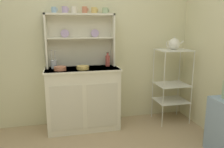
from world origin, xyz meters
TOP-DOWN VIEW (x-y plane):
  - wall_back at (0.00, 1.62)m, footprint 3.84×0.05m
  - hutch_cabinet at (-0.02, 1.37)m, footprint 0.99×0.45m
  - hutch_shelf_unit at (-0.02, 1.53)m, footprint 0.92×0.18m
  - bakers_rack at (1.28, 1.32)m, footprint 0.45×0.39m
  - cup_sky_0 at (-0.35, 1.49)m, footprint 0.08×0.07m
  - cup_lilac_1 at (-0.21, 1.49)m, footprint 0.09×0.08m
  - cup_cream_2 at (-0.09, 1.49)m, footprint 0.08×0.07m
  - cup_terracotta_3 at (0.05, 1.49)m, footprint 0.08×0.07m
  - cup_gold_4 at (0.17, 1.49)m, footprint 0.09×0.08m
  - cup_sage_5 at (0.32, 1.49)m, footprint 0.10×0.08m
  - bowl_mixing_large at (-0.31, 1.29)m, footprint 0.15×0.15m
  - bowl_floral_medium at (-0.02, 1.29)m, footprint 0.16×0.16m
  - jam_bottle at (0.35, 1.45)m, footprint 0.06×0.06m
  - utensil_jar at (-0.38, 1.45)m, footprint 0.08×0.08m
  - porcelain_teapot at (1.28, 1.32)m, footprint 0.25×0.16m

SIDE VIEW (x-z plane):
  - hutch_cabinet at x=-0.02m, z-range 0.01..0.86m
  - bakers_rack at x=1.28m, z-range 0.12..1.20m
  - bowl_floral_medium at x=-0.02m, z-range 0.85..0.90m
  - bowl_mixing_large at x=-0.31m, z-range 0.85..0.90m
  - utensil_jar at x=-0.38m, z-range 0.78..1.03m
  - jam_bottle at x=0.35m, z-range 0.83..1.03m
  - porcelain_teapot at x=1.28m, z-range 1.06..1.25m
  - wall_back at x=0.00m, z-range 0.00..2.50m
  - hutch_shelf_unit at x=-0.02m, z-range 0.91..1.62m
  - cup_sky_0 at x=-0.35m, z-range 1.57..1.64m
  - cup_sage_5 at x=0.32m, z-range 1.57..1.64m
  - cup_gold_4 at x=0.17m, z-range 1.57..1.65m
  - cup_lilac_1 at x=-0.21m, z-range 1.57..1.65m
  - cup_cream_2 at x=-0.09m, z-range 1.57..1.65m
  - cup_terracotta_3 at x=0.05m, z-range 1.57..1.65m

